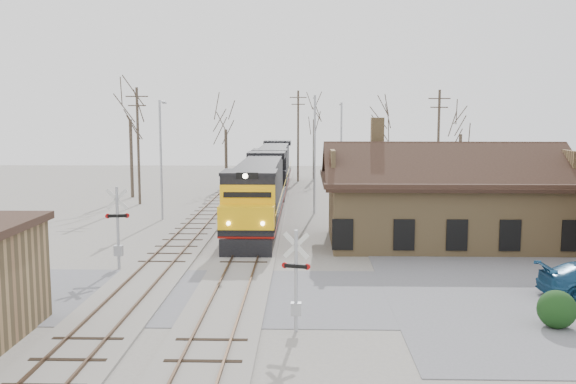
% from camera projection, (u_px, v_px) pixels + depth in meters
% --- Properties ---
extents(ground, '(140.00, 140.00, 0.00)m').
position_uv_depth(ground, '(231.00, 296.00, 29.04)').
color(ground, gray).
rests_on(ground, ground).
extents(road, '(60.00, 9.00, 0.03)m').
position_uv_depth(road, '(231.00, 295.00, 29.04)').
color(road, slate).
rests_on(road, ground).
extents(track_main, '(3.40, 90.00, 0.24)m').
position_uv_depth(track_main, '(256.00, 232.00, 43.91)').
color(track_main, gray).
rests_on(track_main, ground).
extents(track_siding, '(3.40, 90.00, 0.24)m').
position_uv_depth(track_siding, '(191.00, 232.00, 44.03)').
color(track_siding, gray).
rests_on(track_siding, ground).
extents(depot, '(15.20, 9.31, 7.90)m').
position_uv_depth(depot, '(442.00, 206.00, 40.33)').
color(depot, '#96794D').
rests_on(depot, ground).
extents(locomotive_lead, '(3.23, 21.63, 4.81)m').
position_uv_depth(locomotive_lead, '(258.00, 192.00, 45.96)').
color(locomotive_lead, black).
rests_on(locomotive_lead, ground).
extents(locomotive_trailing, '(3.23, 21.63, 4.55)m').
position_uv_depth(locomotive_trailing, '(274.00, 166.00, 67.69)').
color(locomotive_trailing, black).
rests_on(locomotive_trailing, ground).
extents(crossbuck_near, '(1.10, 0.36, 3.91)m').
position_uv_depth(crossbuck_near, '(296.00, 284.00, 24.08)').
color(crossbuck_near, '#A5A8AD').
rests_on(crossbuck_near, ground).
extents(crossbuck_far, '(1.25, 0.33, 4.38)m').
position_uv_depth(crossbuck_far, '(118.00, 231.00, 33.72)').
color(crossbuck_far, '#A5A8AD').
rests_on(crossbuck_far, ground).
extents(hedge_a, '(1.48, 1.48, 1.48)m').
position_uv_depth(hedge_a, '(557.00, 309.00, 24.60)').
color(hedge_a, black).
rests_on(hedge_a, ground).
extents(streetlight_a, '(0.25, 2.04, 9.14)m').
position_uv_depth(streetlight_a, '(161.00, 153.00, 48.93)').
color(streetlight_a, '#A5A8AD').
rests_on(streetlight_a, ground).
extents(streetlight_b, '(0.25, 2.04, 9.60)m').
position_uv_depth(streetlight_b, '(315.00, 148.00, 52.11)').
color(streetlight_b, '#A5A8AD').
rests_on(streetlight_b, ground).
extents(streetlight_c, '(0.25, 2.04, 9.13)m').
position_uv_depth(streetlight_c, '(341.00, 145.00, 60.88)').
color(streetlight_c, '#A5A8AD').
rests_on(streetlight_c, ground).
extents(utility_pole_a, '(2.00, 0.24, 10.41)m').
position_uv_depth(utility_pole_a, '(138.00, 144.00, 57.01)').
color(utility_pole_a, '#382D23').
rests_on(utility_pole_a, ground).
extents(utility_pole_b, '(2.00, 0.24, 10.72)m').
position_uv_depth(utility_pole_b, '(298.00, 134.00, 75.69)').
color(utility_pole_b, '#382D23').
rests_on(utility_pole_b, ground).
extents(utility_pole_c, '(2.00, 0.24, 10.26)m').
position_uv_depth(utility_pole_c, '(438.00, 143.00, 59.06)').
color(utility_pole_c, '#382D23').
rests_on(utility_pole_c, ground).
extents(tree_a, '(5.03, 5.03, 12.31)m').
position_uv_depth(tree_a, '(130.00, 106.00, 61.22)').
color(tree_a, '#382D23').
rests_on(tree_a, ground).
extents(tree_b, '(4.25, 4.25, 10.42)m').
position_uv_depth(tree_b, '(226.00, 120.00, 68.42)').
color(tree_b, '#382D23').
rests_on(tree_b, ground).
extents(tree_c, '(4.89, 4.89, 11.98)m').
position_uv_depth(tree_c, '(314.00, 109.00, 77.99)').
color(tree_c, '#382D23').
rests_on(tree_c, ground).
extents(tree_d, '(4.44, 4.44, 10.87)m').
position_uv_depth(tree_d, '(380.00, 116.00, 71.21)').
color(tree_d, '#382D23').
rests_on(tree_d, ground).
extents(tree_e, '(4.02, 4.02, 9.84)m').
position_uv_depth(tree_e, '(461.00, 124.00, 64.21)').
color(tree_e, '#382D23').
rests_on(tree_e, ground).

